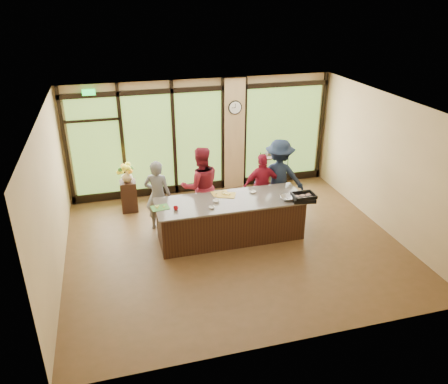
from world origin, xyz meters
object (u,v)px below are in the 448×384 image
roasting_pan (304,199)px  bar_cart (274,165)px  cook_left (158,196)px  cook_right (279,177)px  flower_stand (129,196)px  island_base (230,220)px

roasting_pan → bar_cart: bearing=92.4°
bar_cart → cook_left: bearing=-166.7°
bar_cart → roasting_pan: bearing=-111.2°
cook_left → cook_right: bearing=-158.0°
cook_left → flower_stand: bearing=-40.3°
cook_right → bar_cart: cook_right is taller
cook_left → roasting_pan: cook_left is taller
cook_left → flower_stand: cook_left is taller
cook_right → cook_left: bearing=25.6°
flower_stand → bar_cart: bar_cart is taller
cook_right → roasting_pan: 1.29m
island_base → cook_left: cook_left is taller
cook_left → roasting_pan: size_ratio=3.54×
cook_left → bar_cart: 3.78m
island_base → roasting_pan: bearing=-15.7°
cook_left → cook_right: size_ratio=0.89×
cook_right → flower_stand: size_ratio=2.41×
flower_stand → bar_cart: 4.04m
island_base → bar_cart: bar_cart is taller
flower_stand → bar_cart: size_ratio=0.78×
island_base → roasting_pan: roasting_pan is taller
island_base → flower_stand: bearing=136.8°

